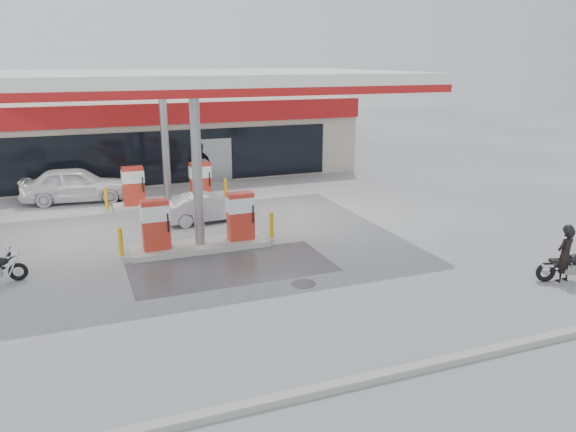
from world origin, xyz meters
The scene contains 14 objects.
ground centered at (0.00, 0.00, 0.00)m, with size 90.00×90.00×0.00m, color gray.
wet_patch centered at (0.50, 0.00, 0.00)m, with size 6.00×3.00×0.00m, color #4C4C4F.
drain_cover centered at (2.00, -2.00, 0.00)m, with size 0.70×0.70×0.01m, color #38383A.
kerb centered at (0.00, -7.00, 0.07)m, with size 28.00×0.25×0.15m, color gray.
store_building centered at (0.01, 15.94, 2.01)m, with size 22.00×8.22×4.00m.
canopy centered at (0.00, 5.00, 5.27)m, with size 16.00×10.02×5.51m.
pump_island_near centered at (0.00, 2.00, 0.71)m, with size 5.14×1.30×1.78m.
pump_island_far centered at (0.00, 8.00, 0.71)m, with size 5.14×1.30×1.78m.
main_motorcycle centered at (9.04, -4.51, 0.43)m, with size 1.83×0.90×0.96m.
biker_main centered at (8.86, -4.46, 0.78)m, with size 0.57×0.38×1.57m, color black.
sedan_white centered at (-3.60, 10.20, 0.77)m, with size 1.81×4.51×1.54m, color silver.
attendant centered at (1.66, 9.00, 0.89)m, with size 0.87×0.68×1.79m, color slate.
hatchback_silver centered at (1.00, 5.10, 0.56)m, with size 1.18×3.37×1.11m, color #A9ABB1.
biker_walking centered at (2.27, 11.80, 0.97)m, with size 1.14×0.47×1.94m, color black.
Camera 1 is at (-3.70, -15.35, 6.05)m, focal length 35.00 mm.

